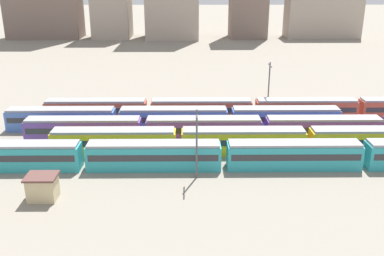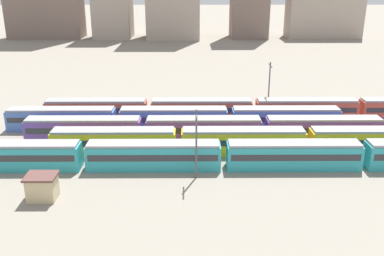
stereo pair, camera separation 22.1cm
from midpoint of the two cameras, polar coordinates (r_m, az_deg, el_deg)
ground_plane at (r=69.95m, az=-9.88°, el=-1.61°), size 600.00×600.00×0.00m
train_track_0 at (r=63.26m, az=21.45°, el=-3.24°), size 112.50×3.06×3.75m
train_track_1 at (r=68.94m, az=22.41°, el=-1.50°), size 93.60×3.06×3.75m
train_track_2 at (r=74.93m, az=23.66°, el=-0.02°), size 112.50×3.06×3.75m
train_track_3 at (r=73.30m, az=-2.52°, el=1.27°), size 55.80×3.06×3.75m
train_track_4 at (r=79.09m, az=8.01°, el=2.49°), size 74.70×3.06×3.75m
catenary_pole_0 at (r=54.68m, az=0.50°, el=-1.67°), size 0.24×3.20×9.27m
catenary_pole_1 at (r=81.45m, az=9.97°, el=5.50°), size 0.24×3.20×9.84m
signal_hut at (r=54.03m, az=-19.13°, el=-7.33°), size 3.60×3.00×3.04m
distant_building_4 at (r=187.21m, az=16.74°, el=14.16°), size 28.94×12.00×18.66m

